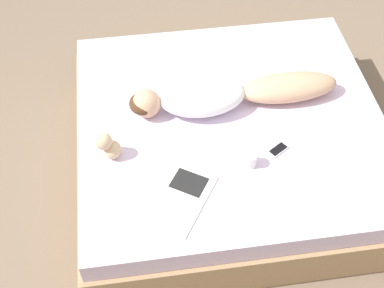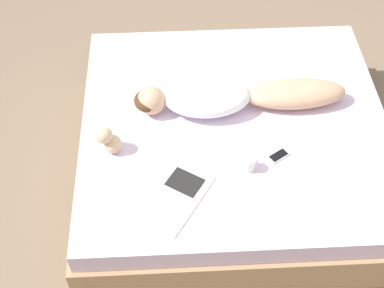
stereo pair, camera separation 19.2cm
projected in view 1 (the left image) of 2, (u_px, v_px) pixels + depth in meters
The scene contains 7 objects.
ground_plane at pixel (228, 163), 3.82m from camera, with size 12.00×12.00×0.00m, color #7A6651.
bed at pixel (229, 142), 3.64m from camera, with size 1.94×2.03×0.47m.
person at pixel (226, 94), 3.48m from camera, with size 0.35×1.39×0.20m.
open_magazine at pixel (181, 197), 3.05m from camera, with size 0.54×0.49×0.01m.
coffee_mug at pixel (250, 159), 3.18m from camera, with size 0.11×0.08×0.09m.
cell_phone at pixel (278, 150), 3.28m from camera, with size 0.13×0.15×0.01m.
plush_toy at pixel (108, 146), 3.19m from camera, with size 0.12×0.15×0.19m.
Camera 1 is at (-2.31, 0.59, 3.00)m, focal length 50.00 mm.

